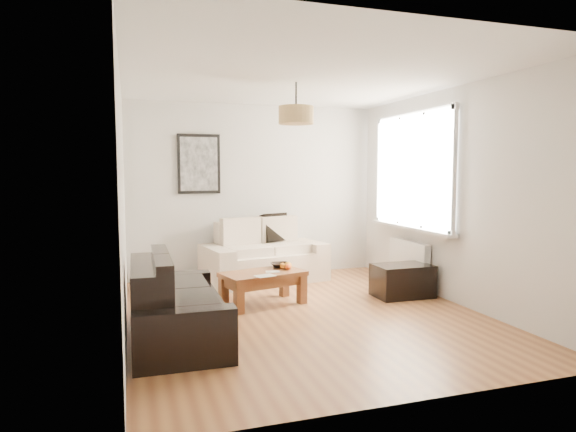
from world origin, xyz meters
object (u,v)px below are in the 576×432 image
object	(u,v)px
coffee_table	(263,288)
sofa_leather	(177,300)
ottoman	(402,281)
loveseat_cream	(264,252)

from	to	relation	value
coffee_table	sofa_leather	bearing A→B (deg)	-139.93
sofa_leather	ottoman	distance (m)	2.98
loveseat_cream	ottoman	bearing A→B (deg)	-55.23
sofa_leather	ottoman	world-z (taller)	sofa_leather
loveseat_cream	sofa_leather	bearing A→B (deg)	-133.75
loveseat_cream	sofa_leather	size ratio (longest dim) A/B	1.00
sofa_leather	coffee_table	bearing A→B (deg)	-49.26
coffee_table	ottoman	xyz separation A→B (m)	(1.79, -0.18, 0.01)
loveseat_cream	ottoman	world-z (taller)	loveseat_cream
sofa_leather	coffee_table	xyz separation A→B (m)	(1.09, 0.92, -0.17)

